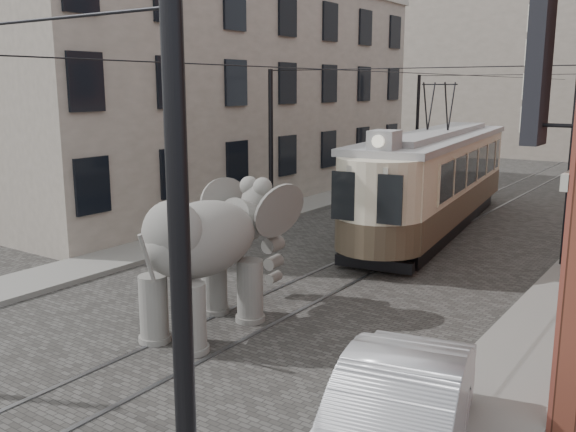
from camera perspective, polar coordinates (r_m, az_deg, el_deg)
The scene contains 9 objects.
ground at distance 17.03m, azimuth 1.79°, elevation -6.69°, with size 120.00×120.00×0.00m, color #413F3C.
tram_rails at distance 17.03m, azimuth 1.79°, elevation -6.65°, with size 1.54×80.00×0.02m, color slate, non-canonical shape.
sidewalk_right at distance 14.84m, azimuth 21.95°, elevation -10.09°, with size 2.00×60.00×0.15m, color slate.
sidewalk_left at distance 21.11m, azimuth -13.21°, elevation -3.16°, with size 2.00×60.00×0.15m, color slate.
stucco_building at distance 30.77m, azimuth -5.37°, elevation 10.93°, with size 7.00×24.00×10.00m, color gray.
catenary at distance 20.77m, azimuth 8.92°, elevation 4.99°, with size 11.00×30.20×6.00m, color black, non-canonical shape.
tram at distance 24.54m, azimuth 13.29°, elevation 5.23°, with size 2.86×13.84×5.49m, color beige, non-canonical shape.
elephant at distance 13.92m, azimuth -7.73°, elevation -4.00°, with size 2.93×5.32×3.26m, color slate, non-canonical shape.
parked_car at distance 9.24m, azimuth 9.70°, elevation -18.05°, with size 1.72×4.90×1.62m, color #9F9EA3.
Camera 1 is at (8.76, -13.59, 5.36)m, focal length 39.23 mm.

